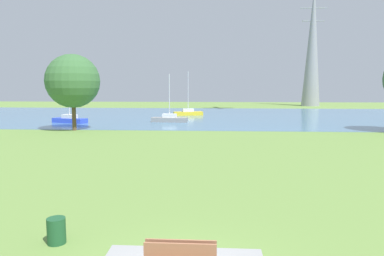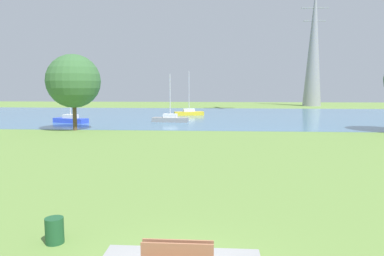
{
  "view_description": "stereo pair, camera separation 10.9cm",
  "coord_description": "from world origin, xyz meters",
  "px_view_note": "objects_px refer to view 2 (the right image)",
  "views": [
    {
      "loc": [
        0.83,
        -8.42,
        4.81
      ],
      "look_at": [
        -0.79,
        16.92,
        1.84
      ],
      "focal_mm": 33.46,
      "sensor_mm": 36.0,
      "label": 1
    },
    {
      "loc": [
        0.93,
        -8.41,
        4.81
      ],
      "look_at": [
        -0.79,
        16.92,
        1.84
      ],
      "focal_mm": 33.46,
      "sensor_mm": 36.0,
      "label": 2
    }
  ],
  "objects_px": {
    "tree_east_near": "(73,81)",
    "electricity_pylon": "(314,45)",
    "sailboat_blue": "(71,119)",
    "sailboat_gray": "(170,119)",
    "litter_bin": "(55,231)",
    "bench_facing_water": "(179,256)",
    "sailboat_yellow": "(189,113)"
  },
  "relations": [
    {
      "from": "sailboat_blue",
      "to": "sailboat_gray",
      "type": "bearing_deg",
      "value": 8.18
    },
    {
      "from": "litter_bin",
      "to": "tree_east_near",
      "type": "xyz_separation_m",
      "value": [
        -10.51,
        27.76,
        4.96
      ]
    },
    {
      "from": "litter_bin",
      "to": "sailboat_yellow",
      "type": "distance_m",
      "value": 48.78
    },
    {
      "from": "sailboat_gray",
      "to": "electricity_pylon",
      "type": "distance_m",
      "value": 53.38
    },
    {
      "from": "bench_facing_water",
      "to": "electricity_pylon",
      "type": "distance_m",
      "value": 85.92
    },
    {
      "from": "bench_facing_water",
      "to": "sailboat_yellow",
      "type": "distance_m",
      "value": 50.46
    },
    {
      "from": "bench_facing_water",
      "to": "electricity_pylon",
      "type": "relative_size",
      "value": 0.06
    },
    {
      "from": "tree_east_near",
      "to": "electricity_pylon",
      "type": "bearing_deg",
      "value": 53.17
    },
    {
      "from": "bench_facing_water",
      "to": "sailboat_yellow",
      "type": "height_order",
      "value": "sailboat_yellow"
    },
    {
      "from": "sailboat_yellow",
      "to": "electricity_pylon",
      "type": "height_order",
      "value": "electricity_pylon"
    },
    {
      "from": "sailboat_blue",
      "to": "sailboat_yellow",
      "type": "bearing_deg",
      "value": 41.72
    },
    {
      "from": "bench_facing_water",
      "to": "tree_east_near",
      "type": "relative_size",
      "value": 0.22
    },
    {
      "from": "sailboat_yellow",
      "to": "tree_east_near",
      "type": "xyz_separation_m",
      "value": [
        -10.93,
        -21.02,
        4.89
      ]
    },
    {
      "from": "sailboat_yellow",
      "to": "electricity_pylon",
      "type": "relative_size",
      "value": 0.25
    },
    {
      "from": "electricity_pylon",
      "to": "sailboat_gray",
      "type": "bearing_deg",
      "value": -125.12
    },
    {
      "from": "tree_east_near",
      "to": "electricity_pylon",
      "type": "distance_m",
      "value": 65.46
    },
    {
      "from": "litter_bin",
      "to": "sailboat_gray",
      "type": "bearing_deg",
      "value": 91.93
    },
    {
      "from": "tree_east_near",
      "to": "bench_facing_water",
      "type": "bearing_deg",
      "value": -63.65
    },
    {
      "from": "litter_bin",
      "to": "tree_east_near",
      "type": "distance_m",
      "value": 30.09
    },
    {
      "from": "litter_bin",
      "to": "electricity_pylon",
      "type": "xyz_separation_m",
      "value": [
        28.33,
        79.62,
        14.28
      ]
    },
    {
      "from": "electricity_pylon",
      "to": "sailboat_blue",
      "type": "bearing_deg",
      "value": -134.12
    },
    {
      "from": "litter_bin",
      "to": "sailboat_blue",
      "type": "xyz_separation_m",
      "value": [
        -14.3,
        35.66,
        0.07
      ]
    },
    {
      "from": "litter_bin",
      "to": "sailboat_gray",
      "type": "relative_size",
      "value": 0.12
    },
    {
      "from": "electricity_pylon",
      "to": "bench_facing_water",
      "type": "bearing_deg",
      "value": -106.68
    },
    {
      "from": "sailboat_blue",
      "to": "tree_east_near",
      "type": "relative_size",
      "value": 0.93
    },
    {
      "from": "sailboat_gray",
      "to": "electricity_pylon",
      "type": "relative_size",
      "value": 0.22
    },
    {
      "from": "sailboat_gray",
      "to": "tree_east_near",
      "type": "relative_size",
      "value": 0.78
    },
    {
      "from": "litter_bin",
      "to": "electricity_pylon",
      "type": "height_order",
      "value": "electricity_pylon"
    },
    {
      "from": "sailboat_gray",
      "to": "sailboat_yellow",
      "type": "relative_size",
      "value": 0.89
    },
    {
      "from": "sailboat_yellow",
      "to": "tree_east_near",
      "type": "relative_size",
      "value": 0.88
    },
    {
      "from": "sailboat_gray",
      "to": "litter_bin",
      "type": "bearing_deg",
      "value": -88.07
    },
    {
      "from": "tree_east_near",
      "to": "electricity_pylon",
      "type": "xyz_separation_m",
      "value": [
        38.84,
        51.86,
        9.32
      ]
    }
  ]
}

